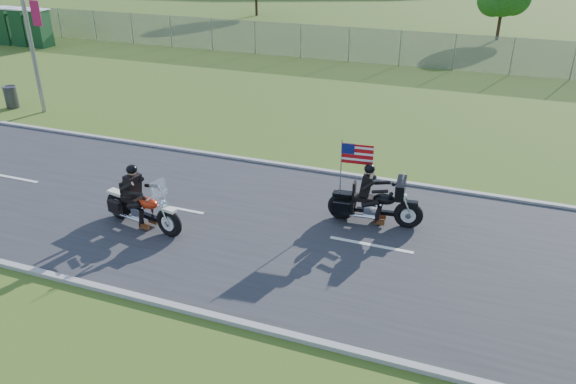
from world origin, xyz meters
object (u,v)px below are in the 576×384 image
at_px(motorcycle_lead, 141,208).
at_px(trash_can, 11,97).
at_px(porta_toilet_a, 40,29).
at_px(porta_toilet_c, 6,26).
at_px(porta_toilet_b, 23,28).
at_px(motorcycle_follow, 375,204).

xyz_separation_m(motorcycle_lead, trash_can, (-11.61, 7.16, -0.10)).
xyz_separation_m(porta_toilet_a, porta_toilet_c, (-2.80, 0.00, 0.00)).
xyz_separation_m(porta_toilet_a, porta_toilet_b, (-1.40, 0.00, 0.00)).
relative_size(porta_toilet_b, porta_toilet_c, 1.00).
distance_m(porta_toilet_a, motorcycle_follow, 30.24).
xyz_separation_m(porta_toilet_c, motorcycle_follow, (28.58, -15.79, -0.55)).
distance_m(motorcycle_follow, trash_can, 18.15).
distance_m(motorcycle_lead, motorcycle_follow, 6.37).
xyz_separation_m(motorcycle_follow, trash_can, (-17.51, 4.75, -0.13)).
relative_size(porta_toilet_a, trash_can, 2.42).
xyz_separation_m(porta_toilet_b, motorcycle_lead, (21.28, -18.20, -0.57)).
bearing_deg(trash_can, motorcycle_follow, -15.18).
height_order(porta_toilet_a, trash_can, porta_toilet_a).
height_order(porta_toilet_b, motorcycle_lead, porta_toilet_b).
height_order(porta_toilet_b, motorcycle_follow, porta_toilet_b).
bearing_deg(porta_toilet_c, porta_toilet_a, 0.00).
distance_m(porta_toilet_b, porta_toilet_c, 1.40).
distance_m(porta_toilet_a, porta_toilet_b, 1.40).
xyz_separation_m(porta_toilet_b, motorcycle_follow, (27.18, -15.79, -0.55)).
bearing_deg(porta_toilet_a, motorcycle_lead, -42.46).
relative_size(porta_toilet_b, motorcycle_follow, 0.87).
xyz_separation_m(porta_toilet_b, porta_toilet_c, (-1.40, 0.00, 0.00)).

